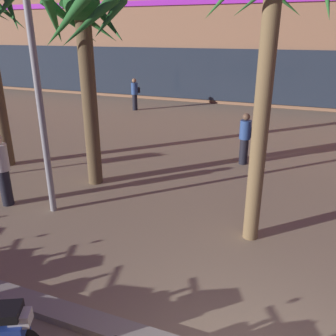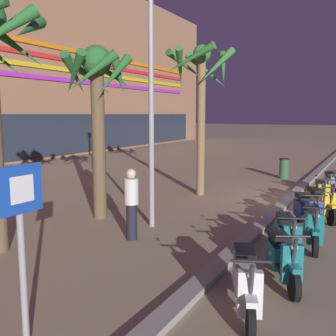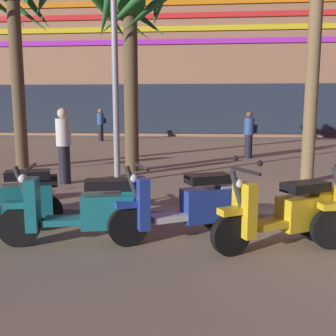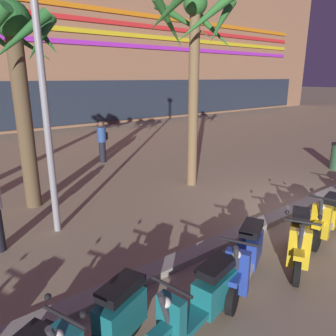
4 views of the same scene
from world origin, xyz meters
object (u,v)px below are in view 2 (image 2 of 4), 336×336
(scooter_teal_second_in_line, at_px, (287,237))
(crossing_sign, at_px, (22,236))
(pedestrian_by_palm_tree, at_px, (96,168))
(litter_bin, at_px, (284,168))
(scooter_teal_far_back, at_px, (312,226))
(palm_tree_far_corner, at_px, (201,81))
(street_lamp, at_px, (151,63))
(scooter_blue_last_in_row, at_px, (306,211))
(scooter_yellow_mid_centre, at_px, (320,203))
(scooter_yellow_tail_end, at_px, (321,195))
(scooter_teal_gap_after_mid, at_px, (282,257))
(pedestrian_strolling_near_curb, at_px, (131,202))
(scooter_grey_mid_rear, at_px, (332,184))
(scooter_white_mid_front, at_px, (246,281))
(palm_tree_mid_walkway, at_px, (97,92))

(scooter_teal_second_in_line, xyz_separation_m, crossing_sign, (-4.79, 2.27, 1.04))
(pedestrian_by_palm_tree, distance_m, litter_bin, 8.73)
(scooter_teal_second_in_line, xyz_separation_m, scooter_teal_far_back, (1.20, -0.34, -0.01))
(palm_tree_far_corner, bearing_deg, street_lamp, -173.05)
(scooter_blue_last_in_row, height_order, scooter_yellow_mid_centre, scooter_yellow_mid_centre)
(scooter_yellow_mid_centre, distance_m, scooter_yellow_tail_end, 1.30)
(scooter_teal_gap_after_mid, bearing_deg, scooter_teal_second_in_line, 7.77)
(palm_tree_far_corner, bearing_deg, pedestrian_strolling_near_curb, -173.02)
(scooter_blue_last_in_row, distance_m, pedestrian_by_palm_tree, 8.57)
(scooter_teal_gap_after_mid, xyz_separation_m, scooter_yellow_tail_end, (6.20, 0.09, 0.00))
(scooter_teal_second_in_line, bearing_deg, scooter_yellow_tail_end, -0.79)
(scooter_teal_gap_after_mid, height_order, scooter_blue_last_in_row, scooter_teal_gap_after_mid)
(scooter_yellow_mid_centre, distance_m, scooter_grey_mid_rear, 3.55)
(scooter_teal_gap_after_mid, relative_size, scooter_yellow_tail_end, 0.92)
(scooter_yellow_mid_centre, height_order, pedestrian_strolling_near_curb, pedestrian_strolling_near_curb)
(scooter_teal_gap_after_mid, relative_size, pedestrian_by_palm_tree, 1.01)
(scooter_blue_last_in_row, relative_size, palm_tree_far_corner, 0.31)
(scooter_teal_gap_after_mid, xyz_separation_m, litter_bin, (11.56, 2.38, 0.04))
(scooter_yellow_tail_end, distance_m, street_lamp, 6.91)
(scooter_blue_last_in_row, xyz_separation_m, scooter_yellow_tail_end, (2.55, -0.07, -0.02))
(scooter_yellow_tail_end, distance_m, pedestrian_strolling_near_curb, 6.62)
(scooter_white_mid_front, xyz_separation_m, palm_tree_far_corner, (7.57, 4.10, 3.73))
(scooter_yellow_tail_end, height_order, palm_tree_far_corner, palm_tree_far_corner)
(palm_tree_far_corner, xyz_separation_m, palm_tree_mid_walkway, (-4.37, 1.24, -0.56))
(scooter_yellow_tail_end, xyz_separation_m, palm_tree_far_corner, (0.06, 4.29, 3.75))
(scooter_teal_far_back, height_order, scooter_yellow_tail_end, scooter_yellow_tail_end)
(palm_tree_mid_walkway, bearing_deg, palm_tree_far_corner, -15.83)
(scooter_blue_last_in_row, height_order, palm_tree_far_corner, palm_tree_far_corner)
(scooter_teal_far_back, xyz_separation_m, palm_tree_far_corner, (3.92, 4.56, 3.74))
(scooter_teal_far_back, xyz_separation_m, scooter_blue_last_in_row, (1.31, 0.34, 0.01))
(scooter_white_mid_front, bearing_deg, scooter_grey_mid_rear, -1.58)
(palm_tree_mid_walkway, xyz_separation_m, litter_bin, (9.66, -3.24, -3.14))
(scooter_yellow_tail_end, height_order, street_lamp, street_lamp)
(crossing_sign, xyz_separation_m, street_lamp, (5.51, 1.42, 2.80))
(scooter_teal_second_in_line, relative_size, scooter_grey_mid_rear, 0.91)
(pedestrian_strolling_near_curb, bearing_deg, scooter_yellow_mid_centre, -41.36)
(scooter_white_mid_front, bearing_deg, pedestrian_strolling_near_curb, 59.87)
(scooter_yellow_tail_end, height_order, litter_bin, scooter_yellow_tail_end)
(scooter_yellow_mid_centre, height_order, litter_bin, scooter_yellow_mid_centre)
(scooter_grey_mid_rear, bearing_deg, pedestrian_strolling_near_curb, 154.65)
(scooter_grey_mid_rear, distance_m, pedestrian_strolling_near_curb, 8.62)
(scooter_blue_last_in_row, distance_m, scooter_grey_mid_rear, 4.81)
(pedestrian_strolling_near_curb, bearing_deg, street_lamp, 7.08)
(palm_tree_mid_walkway, xyz_separation_m, pedestrian_by_palm_tree, (3.49, 2.93, -2.78))
(scooter_grey_mid_rear, relative_size, street_lamp, 0.26)
(palm_tree_far_corner, bearing_deg, scooter_yellow_tail_end, -90.84)
(scooter_blue_last_in_row, xyz_separation_m, palm_tree_far_corner, (2.61, 4.22, 3.73))
(pedestrian_by_palm_tree, bearing_deg, scooter_yellow_mid_centre, -93.21)
(scooter_teal_second_in_line, distance_m, litter_bin, 10.64)
(scooter_white_mid_front, relative_size, palm_tree_mid_walkway, 0.36)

